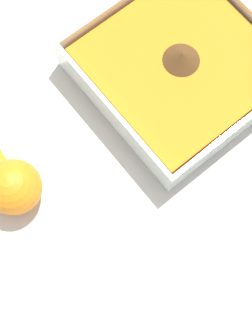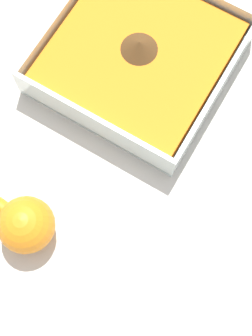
{
  "view_description": "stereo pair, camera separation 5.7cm",
  "coord_description": "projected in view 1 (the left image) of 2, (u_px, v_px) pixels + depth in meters",
  "views": [
    {
      "loc": [
        -0.25,
        -0.15,
        0.58
      ],
      "look_at": [
        -0.15,
        -0.02,
        0.03
      ],
      "focal_mm": 50.0,
      "sensor_mm": 36.0,
      "label": 1
    },
    {
      "loc": [
        -0.29,
        -0.1,
        0.58
      ],
      "look_at": [
        -0.15,
        -0.02,
        0.03
      ],
      "focal_mm": 50.0,
      "sensor_mm": 36.0,
      "label": 2
    }
  ],
  "objects": [
    {
      "name": "lemon_squeezer",
      "position": [
        11.0,
        181.0,
        0.56
      ],
      "size": [
        0.07,
        0.17,
        0.07
      ],
      "rotation": [
        0.0,
        0.0,
        4.64
      ],
      "color": "orange",
      "rests_on": "ground_plane"
    },
    {
      "name": "ground_plane",
      "position": [
        203.0,
        93.0,
        0.63
      ],
      "size": [
        4.0,
        4.0,
        0.0
      ],
      "primitive_type": "plane",
      "color": "beige"
    },
    {
      "name": "square_dish",
      "position": [
        179.0,
        68.0,
        0.62
      ],
      "size": [
        0.23,
        0.23,
        0.06
      ],
      "color": "silver",
      "rests_on": "ground_plane"
    }
  ]
}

